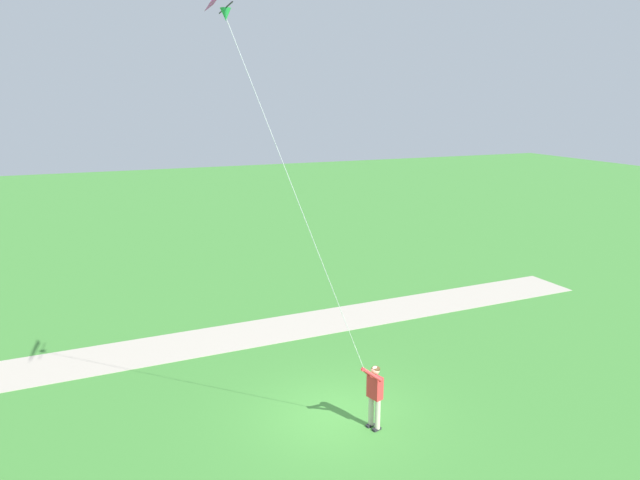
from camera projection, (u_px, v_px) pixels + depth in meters
ground_plane at (337, 417)px, 15.81m from camera, size 120.00×120.00×0.00m
walkway_path at (211, 340)px, 20.77m from camera, size 3.55×32.07×0.02m
person_kite_flyer at (374, 391)px, 15.02m from camera, size 0.50×0.63×1.83m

